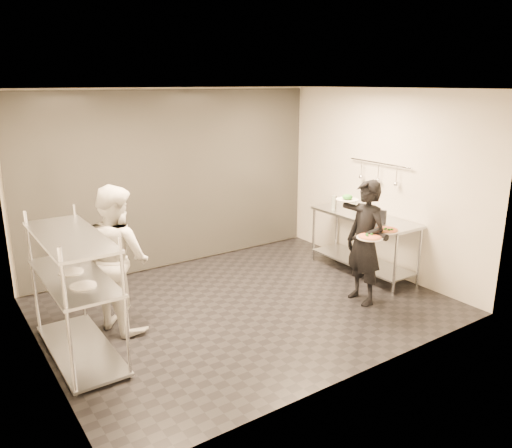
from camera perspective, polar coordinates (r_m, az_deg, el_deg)
room_shell at (r=7.27m, az=-6.41°, el=4.11°), size 5.00×4.00×2.80m
pass_rack at (r=5.66m, az=-19.98°, el=-6.97°), size 0.60×1.60×1.50m
prep_counter at (r=7.85m, az=12.18°, el=-1.12°), size 0.60×1.80×0.92m
utensil_rail at (r=7.81m, az=13.84°, el=5.66°), size 0.07×1.20×0.31m
waiter at (r=6.74m, az=12.36°, el=-2.09°), size 0.44×0.64×1.67m
chef at (r=6.12m, az=-15.61°, el=-3.75°), size 0.87×1.00×1.76m
pizza_plate_near at (r=6.43m, az=12.87°, el=-1.45°), size 0.33×0.33×0.05m
pizza_plate_far at (r=6.66m, az=14.71°, el=-0.66°), size 0.32×0.32×0.05m
salad_plate at (r=6.70m, az=10.40°, el=2.91°), size 0.30×0.30×0.07m
pos_monitor at (r=7.42m, az=13.70°, el=0.94°), size 0.10×0.27×0.19m
bottle_green at (r=7.98m, az=8.85°, el=2.40°), size 0.07×0.07×0.23m
bottle_clear at (r=8.08m, az=11.20°, el=2.26°), size 0.05×0.05×0.18m
bottle_dark at (r=8.07m, az=8.97°, el=2.45°), size 0.06×0.06×0.21m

